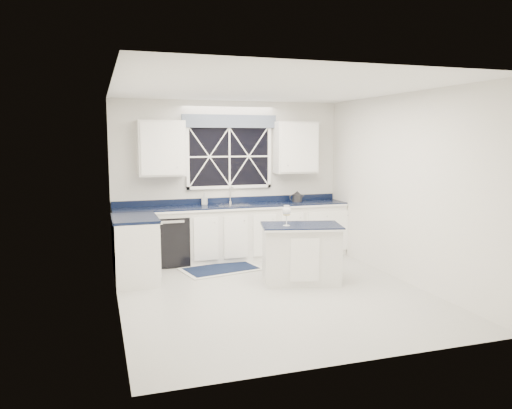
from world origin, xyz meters
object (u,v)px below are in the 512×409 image
object	(u,v)px
dishwasher	(169,240)
kettle	(297,197)
faucet	(231,195)
wine_glass	(287,212)
island	(301,253)
soap_bottle	(205,198)

from	to	relation	value
dishwasher	kettle	distance (m)	2.37
faucet	wine_glass	bearing A→B (deg)	-79.75
island	wine_glass	bearing A→B (deg)	-160.66
island	kettle	size ratio (longest dim) A/B	4.53
soap_bottle	wine_glass	bearing A→B (deg)	-67.04
wine_glass	soap_bottle	xyz separation A→B (m)	(-0.78, 1.84, 0.01)
faucet	soap_bottle	distance (m)	0.46
island	soap_bottle	world-z (taller)	soap_bottle
dishwasher	island	distance (m)	2.31
soap_bottle	faucet	bearing A→B (deg)	-3.24
kettle	soap_bottle	distance (m)	1.65
dishwasher	island	bearing A→B (deg)	-43.86
faucet	island	distance (m)	2.00
dishwasher	kettle	size ratio (longest dim) A/B	2.98
dishwasher	island	size ratio (longest dim) A/B	0.66
dishwasher	wine_glass	world-z (taller)	wine_glass
faucet	soap_bottle	size ratio (longest dim) A/B	1.46
wine_glass	soap_bottle	size ratio (longest dim) A/B	1.40
island	soap_bottle	bearing A→B (deg)	132.90
dishwasher	kettle	world-z (taller)	kettle
island	soap_bottle	size ratio (longest dim) A/B	6.03
kettle	wine_glass	bearing A→B (deg)	-112.03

